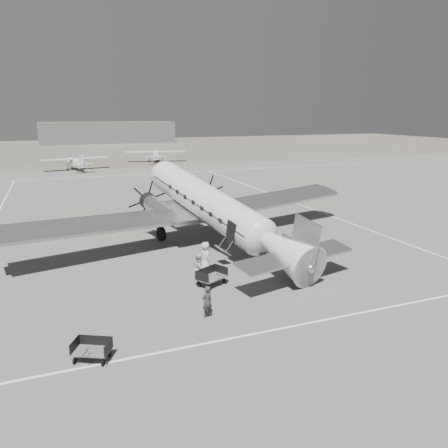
{
  "coord_description": "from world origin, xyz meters",
  "views": [
    {
      "loc": [
        -12.41,
        -30.05,
        9.66
      ],
      "look_at": [
        -1.83,
        -2.94,
        2.2
      ],
      "focal_mm": 35.0,
      "sensor_mm": 36.0,
      "label": 1
    }
  ],
  "objects_px": {
    "light_plane_left": "(76,164)",
    "baggage_cart_near": "(212,277)",
    "hangar_main": "(107,132)",
    "light_plane_right": "(156,156)",
    "ramp_agent": "(199,268)",
    "passenger": "(205,257)",
    "ground_crew": "(207,302)",
    "baggage_cart_far": "(92,350)",
    "dc3_airliner": "(214,210)"
  },
  "relations": [
    {
      "from": "baggage_cart_far",
      "to": "ramp_agent",
      "type": "distance_m",
      "value": 9.2
    },
    {
      "from": "hangar_main",
      "to": "light_plane_left",
      "type": "height_order",
      "value": "hangar_main"
    },
    {
      "from": "ground_crew",
      "to": "passenger",
      "type": "xyz_separation_m",
      "value": [
        1.98,
        5.99,
        0.16
      ]
    },
    {
      "from": "light_plane_right",
      "to": "ramp_agent",
      "type": "xyz_separation_m",
      "value": [
        -11.81,
        -63.71,
        -0.38
      ]
    },
    {
      "from": "ground_crew",
      "to": "ramp_agent",
      "type": "relative_size",
      "value": 0.93
    },
    {
      "from": "light_plane_right",
      "to": "baggage_cart_far",
      "type": "relative_size",
      "value": 7.78
    },
    {
      "from": "hangar_main",
      "to": "baggage_cart_near",
      "type": "xyz_separation_m",
      "value": [
        -9.53,
        -127.94,
        -2.8
      ]
    },
    {
      "from": "baggage_cart_near",
      "to": "light_plane_left",
      "type": "bearing_deg",
      "value": 67.33
    },
    {
      "from": "dc3_airliner",
      "to": "baggage_cart_near",
      "type": "bearing_deg",
      "value": -124.28
    },
    {
      "from": "light_plane_right",
      "to": "baggage_cart_far",
      "type": "xyz_separation_m",
      "value": [
        -18.41,
        -70.09,
        -0.8
      ]
    },
    {
      "from": "baggage_cart_near",
      "to": "ramp_agent",
      "type": "distance_m",
      "value": 0.98
    },
    {
      "from": "baggage_cart_far",
      "to": "baggage_cart_near",
      "type": "bearing_deg",
      "value": 65.97
    },
    {
      "from": "dc3_airliner",
      "to": "ground_crew",
      "type": "height_order",
      "value": "dc3_airliner"
    },
    {
      "from": "baggage_cart_near",
      "to": "baggage_cart_far",
      "type": "height_order",
      "value": "baggage_cart_near"
    },
    {
      "from": "dc3_airliner",
      "to": "ground_crew",
      "type": "bearing_deg",
      "value": -124.98
    },
    {
      "from": "hangar_main",
      "to": "light_plane_right",
      "type": "distance_m",
      "value": 63.54
    },
    {
      "from": "hangar_main",
      "to": "ground_crew",
      "type": "relative_size",
      "value": 26.48
    },
    {
      "from": "baggage_cart_far",
      "to": "passenger",
      "type": "xyz_separation_m",
      "value": [
        7.53,
        7.95,
        0.52
      ]
    },
    {
      "from": "light_plane_left",
      "to": "light_plane_right",
      "type": "height_order",
      "value": "light_plane_right"
    },
    {
      "from": "ramp_agent",
      "to": "ground_crew",
      "type": "bearing_deg",
      "value": -169.6
    },
    {
      "from": "light_plane_left",
      "to": "light_plane_right",
      "type": "xyz_separation_m",
      "value": [
        15.64,
        7.55,
        0.07
      ]
    },
    {
      "from": "hangar_main",
      "to": "light_plane_left",
      "type": "distance_m",
      "value": 72.41
    },
    {
      "from": "dc3_airliner",
      "to": "light_plane_left",
      "type": "bearing_deg",
      "value": 84.84
    },
    {
      "from": "passenger",
      "to": "baggage_cart_far",
      "type": "bearing_deg",
      "value": 127.83
    },
    {
      "from": "ground_crew",
      "to": "ramp_agent",
      "type": "xyz_separation_m",
      "value": [
        1.05,
        4.42,
        0.06
      ]
    },
    {
      "from": "light_plane_left",
      "to": "baggage_cart_near",
      "type": "relative_size",
      "value": 6.41
    },
    {
      "from": "light_plane_left",
      "to": "ramp_agent",
      "type": "relative_size",
      "value": 6.59
    },
    {
      "from": "ramp_agent",
      "to": "passenger",
      "type": "bearing_deg",
      "value": -6.83
    },
    {
      "from": "dc3_airliner",
      "to": "passenger",
      "type": "height_order",
      "value": "dc3_airliner"
    },
    {
      "from": "hangar_main",
      "to": "ramp_agent",
      "type": "bearing_deg",
      "value": -94.52
    },
    {
      "from": "light_plane_left",
      "to": "baggage_cart_near",
      "type": "bearing_deg",
      "value": -97.77
    },
    {
      "from": "dc3_airliner",
      "to": "ramp_agent",
      "type": "height_order",
      "value": "dc3_airliner"
    },
    {
      "from": "dc3_airliner",
      "to": "baggage_cart_near",
      "type": "relative_size",
      "value": 16.61
    },
    {
      "from": "light_plane_right",
      "to": "baggage_cart_near",
      "type": "xyz_separation_m",
      "value": [
        -11.29,
        -64.45,
        -0.74
      ]
    },
    {
      "from": "hangar_main",
      "to": "light_plane_right",
      "type": "xyz_separation_m",
      "value": [
        1.76,
        -63.48,
        -2.07
      ]
    },
    {
      "from": "hangar_main",
      "to": "baggage_cart_far",
      "type": "bearing_deg",
      "value": -97.11
    },
    {
      "from": "baggage_cart_near",
      "to": "baggage_cart_far",
      "type": "relative_size",
      "value": 1.15
    },
    {
      "from": "dc3_airliner",
      "to": "hangar_main",
      "type": "bearing_deg",
      "value": 73.56
    },
    {
      "from": "hangar_main",
      "to": "baggage_cart_far",
      "type": "distance_m",
      "value": 134.64
    },
    {
      "from": "light_plane_left",
      "to": "baggage_cart_near",
      "type": "distance_m",
      "value": 57.07
    },
    {
      "from": "baggage_cart_near",
      "to": "passenger",
      "type": "bearing_deg",
      "value": 52.98
    },
    {
      "from": "hangar_main",
      "to": "light_plane_right",
      "type": "height_order",
      "value": "hangar_main"
    },
    {
      "from": "baggage_cart_far",
      "to": "ground_crew",
      "type": "distance_m",
      "value": 5.9
    },
    {
      "from": "light_plane_right",
      "to": "ramp_agent",
      "type": "bearing_deg",
      "value": -88.26
    },
    {
      "from": "light_plane_right",
      "to": "passenger",
      "type": "relative_size",
      "value": 6.25
    },
    {
      "from": "dc3_airliner",
      "to": "ground_crew",
      "type": "xyz_separation_m",
      "value": [
        -4.27,
        -10.68,
        -1.98
      ]
    },
    {
      "from": "baggage_cart_far",
      "to": "passenger",
      "type": "bearing_deg",
      "value": 74.17
    },
    {
      "from": "hangar_main",
      "to": "passenger",
      "type": "relative_size",
      "value": 22.09
    },
    {
      "from": "ground_crew",
      "to": "passenger",
      "type": "bearing_deg",
      "value": -127.03
    },
    {
      "from": "hangar_main",
      "to": "light_plane_right",
      "type": "relative_size",
      "value": 3.53
    }
  ]
}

